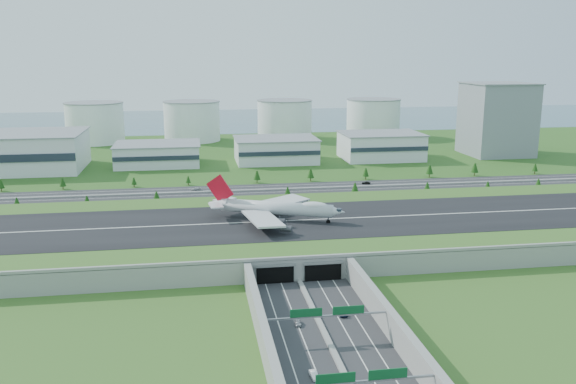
{
  "coord_description": "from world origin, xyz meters",
  "views": [
    {
      "loc": [
        -35.4,
        -248.51,
        78.78
      ],
      "look_at": [
        9.55,
        35.0,
        12.69
      ],
      "focal_mm": 38.0,
      "sensor_mm": 36.0,
      "label": 1
    }
  ],
  "objects": [
    {
      "name": "ground",
      "position": [
        0.0,
        0.0,
        0.0
      ],
      "size": [
        1200.0,
        1200.0,
        0.0
      ],
      "primitive_type": "plane",
      "color": "#25531A",
      "rests_on": "ground"
    },
    {
      "name": "airfield_deck",
      "position": [
        0.0,
        -0.09,
        4.12
      ],
      "size": [
        520.0,
        100.0,
        9.2
      ],
      "color": "gray",
      "rests_on": "ground"
    },
    {
      "name": "underpass_road",
      "position": [
        0.0,
        -99.42,
        3.43
      ],
      "size": [
        38.8,
        120.4,
        8.0
      ],
      "color": "#28282B",
      "rests_on": "ground"
    },
    {
      "name": "sign_gantry_near",
      "position": [
        0.0,
        -95.04,
        6.95
      ],
      "size": [
        38.7,
        0.7,
        9.8
      ],
      "color": "gray",
      "rests_on": "ground"
    },
    {
      "name": "sign_gantry_far",
      "position": [
        0.0,
        -130.04,
        6.95
      ],
      "size": [
        38.7,
        0.7,
        9.8
      ],
      "color": "gray",
      "rests_on": "ground"
    },
    {
      "name": "north_expressway",
      "position": [
        0.0,
        95.0,
        0.06
      ],
      "size": [
        560.0,
        36.0,
        0.12
      ],
      "primitive_type": "cube",
      "color": "#28282B",
      "rests_on": "ground"
    },
    {
      "name": "tree_row",
      "position": [
        22.12,
        98.2,
        4.62
      ],
      "size": [
        498.16,
        48.54,
        8.42
      ],
      "color": "#3D2819",
      "rests_on": "ground"
    },
    {
      "name": "hangar_mid_a",
      "position": [
        -60.0,
        190.0,
        7.5
      ],
      "size": [
        58.0,
        42.0,
        15.0
      ],
      "primitive_type": "cube",
      "color": "white",
      "rests_on": "ground"
    },
    {
      "name": "hangar_mid_b",
      "position": [
        25.0,
        190.0,
        8.5
      ],
      "size": [
        58.0,
        42.0,
        17.0
      ],
      "primitive_type": "cube",
      "color": "white",
      "rests_on": "ground"
    },
    {
      "name": "hangar_mid_c",
      "position": [
        105.0,
        190.0,
        9.5
      ],
      "size": [
        58.0,
        42.0,
        19.0
      ],
      "primitive_type": "cube",
      "color": "white",
      "rests_on": "ground"
    },
    {
      "name": "office_tower",
      "position": [
        200.0,
        195.0,
        27.5
      ],
      "size": [
        46.0,
        46.0,
        55.0
      ],
      "primitive_type": "cube",
      "color": "gray",
      "rests_on": "ground"
    },
    {
      "name": "fuel_tank_a",
      "position": [
        -120.0,
        310.0,
        17.5
      ],
      "size": [
        50.0,
        50.0,
        35.0
      ],
      "primitive_type": "cylinder",
      "color": "white",
      "rests_on": "ground"
    },
    {
      "name": "fuel_tank_b",
      "position": [
        -35.0,
        310.0,
        17.5
      ],
      "size": [
        50.0,
        50.0,
        35.0
      ],
      "primitive_type": "cylinder",
      "color": "white",
      "rests_on": "ground"
    },
    {
      "name": "fuel_tank_c",
      "position": [
        50.0,
        310.0,
        17.5
      ],
      "size": [
        50.0,
        50.0,
        35.0
      ],
      "primitive_type": "cylinder",
      "color": "white",
      "rests_on": "ground"
    },
    {
      "name": "fuel_tank_d",
      "position": [
        135.0,
        310.0,
        17.5
      ],
      "size": [
        50.0,
        50.0,
        35.0
      ],
      "primitive_type": "cylinder",
      "color": "white",
      "rests_on": "ground"
    },
    {
      "name": "bay_water",
      "position": [
        0.0,
        480.0,
        0.03
      ],
      "size": [
        1200.0,
        260.0,
        0.06
      ],
      "primitive_type": "cube",
      "color": "#385C6C",
      "rests_on": "ground"
    },
    {
      "name": "boeing_747",
      "position": [
        -1.11,
        2.69,
        13.43
      ],
      "size": [
        58.04,
        53.73,
        19.04
      ],
      "rotation": [
        0.0,
        0.0,
        -0.4
      ],
      "color": "silver",
      "rests_on": "airfield_deck"
    },
    {
      "name": "car_0",
      "position": [
        -6.36,
        -84.51,
        0.85
      ],
      "size": [
        2.19,
        4.46,
        1.46
      ],
      "primitive_type": "imported",
      "rotation": [
        0.0,
        0.0,
        -0.11
      ],
      "color": "#AAA9AE",
      "rests_on": "ground"
    },
    {
      "name": "car_1",
      "position": [
        -7.64,
        -114.72,
        0.88
      ],
      "size": [
        2.03,
        4.73,
        1.51
      ],
      "primitive_type": "imported",
      "rotation": [
        0.0,
        0.0,
        0.1
      ],
      "color": "white",
      "rests_on": "ground"
    },
    {
      "name": "car_2",
      "position": [
        8.39,
        -79.87,
        0.82
      ],
      "size": [
        2.87,
        5.26,
        1.4
      ],
      "primitive_type": "imported",
      "rotation": [
        0.0,
        0.0,
        3.03
      ],
      "color": "#0D2145",
      "rests_on": "ground"
    },
    {
      "name": "car_5",
      "position": [
        68.42,
        102.22,
        0.97
      ],
      "size": [
        5.48,
        3.65,
        1.71
      ],
      "primitive_type": "imported",
      "rotation": [
        0.0,
        0.0,
        -1.96
      ],
      "color": "black",
      "rests_on": "ground"
    },
    {
      "name": "car_7",
      "position": [
        -34.23,
        101.63,
        0.97
      ],
      "size": [
        6.11,
        3.18,
        1.69
      ],
      "primitive_type": "imported",
      "rotation": [
        0.0,
        0.0,
        -1.72
      ],
      "color": "silver",
      "rests_on": "ground"
    }
  ]
}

